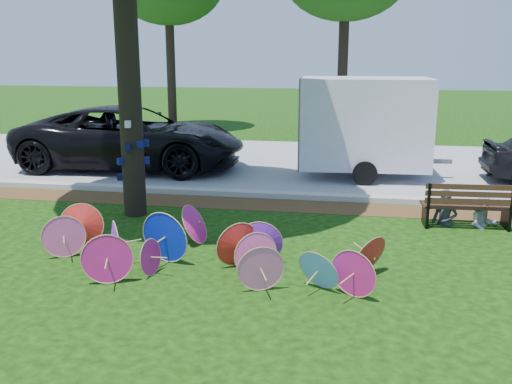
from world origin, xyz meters
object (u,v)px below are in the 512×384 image
(cargo_trailer, at_px, (364,122))
(park_bench, at_px, (466,204))
(person_right, at_px, (486,197))
(parasol_pile, at_px, (197,246))
(person_left, at_px, (447,191))
(black_van, at_px, (131,138))

(cargo_trailer, relative_size, park_bench, 1.97)
(park_bench, bearing_deg, person_right, 4.96)
(parasol_pile, bearing_deg, park_bench, 34.00)
(person_left, bearing_deg, person_right, 23.92)
(parasol_pile, relative_size, person_left, 4.19)
(black_van, xyz_separation_m, person_right, (8.53, -4.04, -0.30))
(black_van, distance_m, person_left, 8.81)
(parasol_pile, bearing_deg, person_left, 36.73)
(black_van, distance_m, person_right, 9.44)
(cargo_trailer, xyz_separation_m, park_bench, (1.87, -4.10, -0.99))
(parasol_pile, height_order, black_van, black_van)
(parasol_pile, relative_size, person_right, 4.82)
(person_right, bearing_deg, black_van, 143.07)
(black_van, height_order, cargo_trailer, cargo_trailer)
(parasol_pile, bearing_deg, cargo_trailer, 70.63)
(cargo_trailer, distance_m, person_right, 4.70)
(person_left, distance_m, person_right, 0.71)
(park_bench, relative_size, person_right, 1.45)
(park_bench, relative_size, person_left, 1.26)
(cargo_trailer, height_order, park_bench, cargo_trailer)
(cargo_trailer, distance_m, person_left, 4.39)
(black_van, xyz_separation_m, park_bench, (8.18, -4.09, -0.44))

